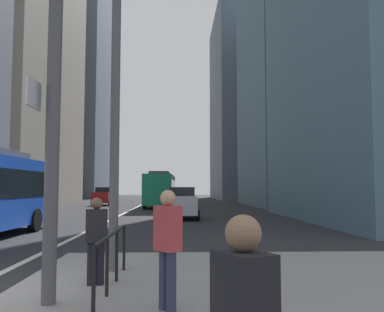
{
  "coord_description": "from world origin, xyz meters",
  "views": [
    {
      "loc": [
        3.95,
        -7.43,
        1.92
      ],
      "look_at": [
        5.28,
        31.06,
        4.86
      ],
      "focal_mm": 38.6,
      "sensor_mm": 36.0,
      "label": 1
    }
  ],
  "objects_px": {
    "car_oncoming_mid": "(104,196)",
    "car_receding_near": "(182,203)",
    "pedestrian_far": "(96,237)",
    "pedestrian_walking": "(168,243)",
    "street_lamp_post": "(116,35)",
    "city_bus_red_receding": "(161,188)"
  },
  "relations": [
    {
      "from": "pedestrian_walking",
      "to": "street_lamp_post",
      "type": "bearing_deg",
      "value": 113.22
    },
    {
      "from": "city_bus_red_receding",
      "to": "pedestrian_far",
      "type": "distance_m",
      "value": 33.34
    },
    {
      "from": "city_bus_red_receding",
      "to": "pedestrian_far",
      "type": "bearing_deg",
      "value": -89.68
    },
    {
      "from": "city_bus_red_receding",
      "to": "pedestrian_walking",
      "type": "xyz_separation_m",
      "value": [
        1.54,
        -34.93,
        -0.72
      ]
    },
    {
      "from": "car_oncoming_mid",
      "to": "street_lamp_post",
      "type": "relative_size",
      "value": 0.56
    },
    {
      "from": "car_oncoming_mid",
      "to": "car_receding_near",
      "type": "distance_m",
      "value": 20.98
    },
    {
      "from": "car_oncoming_mid",
      "to": "pedestrian_walking",
      "type": "xyz_separation_m",
      "value": [
        7.75,
        -38.78,
        0.12
      ]
    },
    {
      "from": "pedestrian_far",
      "to": "car_receding_near",
      "type": "bearing_deg",
      "value": 84.44
    },
    {
      "from": "pedestrian_walking",
      "to": "city_bus_red_receding",
      "type": "bearing_deg",
      "value": 92.52
    },
    {
      "from": "car_receding_near",
      "to": "street_lamp_post",
      "type": "height_order",
      "value": "street_lamp_post"
    },
    {
      "from": "car_oncoming_mid",
      "to": "pedestrian_walking",
      "type": "distance_m",
      "value": 39.55
    },
    {
      "from": "car_receding_near",
      "to": "pedestrian_walking",
      "type": "xyz_separation_m",
      "value": [
        -0.39,
        -19.44,
        0.12
      ]
    },
    {
      "from": "car_oncoming_mid",
      "to": "pedestrian_far",
      "type": "distance_m",
      "value": 37.73
    },
    {
      "from": "city_bus_red_receding",
      "to": "car_receding_near",
      "type": "relative_size",
      "value": 2.55
    },
    {
      "from": "pedestrian_walking",
      "to": "car_receding_near",
      "type": "bearing_deg",
      "value": 88.86
    },
    {
      "from": "city_bus_red_receding",
      "to": "car_oncoming_mid",
      "type": "distance_m",
      "value": 7.36
    },
    {
      "from": "pedestrian_walking",
      "to": "pedestrian_far",
      "type": "height_order",
      "value": "pedestrian_walking"
    },
    {
      "from": "car_oncoming_mid",
      "to": "pedestrian_walking",
      "type": "relative_size",
      "value": 2.61
    },
    {
      "from": "car_oncoming_mid",
      "to": "pedestrian_far",
      "type": "height_order",
      "value": "car_oncoming_mid"
    },
    {
      "from": "pedestrian_far",
      "to": "city_bus_red_receding",
      "type": "bearing_deg",
      "value": 90.32
    },
    {
      "from": "city_bus_red_receding",
      "to": "street_lamp_post",
      "type": "relative_size",
      "value": 1.46
    },
    {
      "from": "car_receding_near",
      "to": "street_lamp_post",
      "type": "xyz_separation_m",
      "value": [
        -1.62,
        -16.57,
        4.29
      ]
    }
  ]
}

